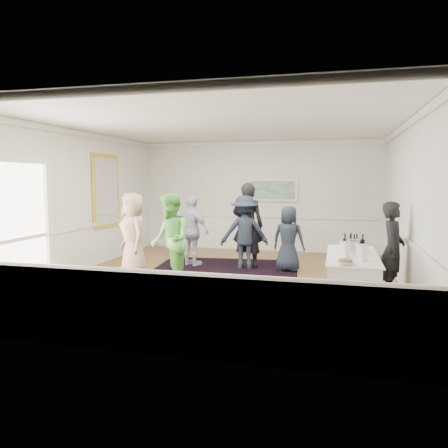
% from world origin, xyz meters
% --- Properties ---
extents(floor, '(8.00, 8.00, 0.00)m').
position_xyz_m(floor, '(0.00, 0.00, 0.00)').
color(floor, olive).
rests_on(floor, ground).
extents(ceiling, '(7.00, 8.00, 0.02)m').
position_xyz_m(ceiling, '(0.00, 0.00, 3.20)').
color(ceiling, white).
rests_on(ceiling, wall_back).
extents(wall_left, '(0.02, 8.00, 3.20)m').
position_xyz_m(wall_left, '(-3.50, 0.00, 1.60)').
color(wall_left, white).
rests_on(wall_left, floor).
extents(wall_right, '(0.02, 8.00, 3.20)m').
position_xyz_m(wall_right, '(3.50, 0.00, 1.60)').
color(wall_right, white).
rests_on(wall_right, floor).
extents(wall_back, '(7.00, 0.02, 3.20)m').
position_xyz_m(wall_back, '(0.00, 4.00, 1.60)').
color(wall_back, white).
rests_on(wall_back, floor).
extents(wall_front, '(7.00, 0.02, 3.20)m').
position_xyz_m(wall_front, '(0.00, -4.00, 1.60)').
color(wall_front, white).
rests_on(wall_front, floor).
extents(wainscoting, '(7.00, 8.00, 1.00)m').
position_xyz_m(wainscoting, '(0.00, 0.00, 0.50)').
color(wainscoting, white).
rests_on(wainscoting, floor).
extents(mirror, '(0.05, 1.25, 1.85)m').
position_xyz_m(mirror, '(-3.45, 1.30, 1.80)').
color(mirror, yellow).
rests_on(mirror, wall_left).
extents(doorway, '(0.10, 1.78, 2.56)m').
position_xyz_m(doorway, '(-3.45, -1.90, 1.42)').
color(doorway, white).
rests_on(doorway, wall_left).
extents(landscape_painting, '(1.44, 0.06, 0.66)m').
position_xyz_m(landscape_painting, '(0.40, 3.95, 1.78)').
color(landscape_painting, white).
rests_on(landscape_painting, wall_back).
extents(area_rug, '(3.70, 4.63, 0.02)m').
position_xyz_m(area_rug, '(-0.19, 0.17, 0.01)').
color(area_rug, black).
rests_on(area_rug, floor).
extents(serving_table, '(0.82, 2.14, 0.87)m').
position_xyz_m(serving_table, '(2.47, -1.30, 0.44)').
color(serving_table, white).
rests_on(serving_table, floor).
extents(bartender, '(0.54, 0.70, 1.71)m').
position_xyz_m(bartender, '(3.20, -0.43, 0.85)').
color(bartender, black).
rests_on(bartender, floor).
extents(guest_tan, '(1.04, 1.03, 1.82)m').
position_xyz_m(guest_tan, '(-1.99, -0.21, 0.91)').
color(guest_tan, tan).
rests_on(guest_tan, floor).
extents(guest_green, '(1.08, 1.13, 1.84)m').
position_xyz_m(guest_green, '(-0.93, -0.78, 0.92)').
color(guest_green, '#65CF52').
rests_on(guest_green, floor).
extents(guest_lilac, '(1.08, 0.79, 1.71)m').
position_xyz_m(guest_lilac, '(-1.16, 1.27, 0.85)').
color(guest_lilac, silver).
rests_on(guest_lilac, floor).
extents(guest_dark_a, '(1.25, 0.94, 1.73)m').
position_xyz_m(guest_dark_a, '(0.14, 1.22, 0.86)').
color(guest_dark_a, '#1D2431').
rests_on(guest_dark_a, floor).
extents(guest_dark_b, '(0.75, 0.50, 2.03)m').
position_xyz_m(guest_dark_b, '(0.18, 1.38, 1.01)').
color(guest_dark_b, black).
rests_on(guest_dark_b, floor).
extents(guest_navy, '(0.81, 0.60, 1.50)m').
position_xyz_m(guest_navy, '(1.17, 1.19, 0.75)').
color(guest_navy, '#1D2431').
rests_on(guest_navy, floor).
extents(wine_bottles, '(0.37, 0.27, 0.31)m').
position_xyz_m(wine_bottles, '(2.50, -0.82, 1.02)').
color(wine_bottles, black).
rests_on(wine_bottles, serving_table).
extents(juice_pitchers, '(0.40, 0.57, 0.24)m').
position_xyz_m(juice_pitchers, '(2.47, -1.58, 0.99)').
color(juice_pitchers, '#75C044').
rests_on(juice_pitchers, serving_table).
extents(ice_bucket, '(0.26, 0.26, 0.24)m').
position_xyz_m(ice_bucket, '(2.49, -1.10, 0.98)').
color(ice_bucket, silver).
rests_on(ice_bucket, serving_table).
extents(nut_bowl, '(0.27, 0.27, 0.07)m').
position_xyz_m(nut_bowl, '(2.35, -2.17, 0.90)').
color(nut_bowl, white).
rests_on(nut_bowl, serving_table).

